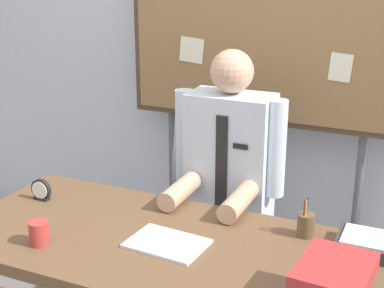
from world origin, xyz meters
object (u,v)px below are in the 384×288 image
(book_stack, at_px, (330,285))
(desk_clock, at_px, (41,191))
(bulletin_board, at_px, (264,10))
(pen_holder, at_px, (306,225))
(desk, at_px, (172,262))
(coffee_mug, at_px, (39,233))
(person, at_px, (228,203))
(paper_tray, at_px, (372,245))
(open_notebook, at_px, (167,243))

(book_stack, relative_size, desk_clock, 2.95)
(bulletin_board, height_order, pen_holder, bulletin_board)
(desk, bearing_deg, coffee_mug, -155.13)
(person, height_order, book_stack, person)
(book_stack, xyz_separation_m, desk_clock, (-1.37, 0.31, -0.04))
(person, height_order, coffee_mug, person)
(coffee_mug, distance_m, paper_tray, 1.28)
(desk, bearing_deg, pen_holder, 30.80)
(book_stack, height_order, open_notebook, book_stack)
(book_stack, bearing_deg, pen_holder, 111.96)
(desk, relative_size, person, 1.28)
(desk_clock, bearing_deg, paper_tray, 5.13)
(desk, distance_m, bulletin_board, 1.40)
(bulletin_board, distance_m, open_notebook, 1.36)
(person, bearing_deg, coffee_mug, -119.05)
(pen_holder, xyz_separation_m, paper_tray, (0.26, -0.02, -0.02))
(bulletin_board, bearing_deg, open_notebook, -90.59)
(desk, relative_size, book_stack, 6.11)
(book_stack, bearing_deg, coffee_mug, -178.27)
(desk_clock, height_order, pen_holder, pen_holder)
(bulletin_board, distance_m, coffee_mug, 1.58)
(desk, distance_m, desk_clock, 0.75)
(desk_clock, bearing_deg, open_notebook, -11.44)
(paper_tray, bearing_deg, open_notebook, -159.41)
(desk, bearing_deg, book_stack, -15.84)
(paper_tray, bearing_deg, pen_holder, 175.72)
(person, height_order, desk_clock, person)
(person, bearing_deg, desk_clock, -145.54)
(person, relative_size, desk_clock, 14.08)
(person, xyz_separation_m, paper_tray, (0.72, -0.37, 0.12))
(desk_clock, height_order, coffee_mug, desk_clock)
(person, distance_m, pen_holder, 0.59)
(bulletin_board, height_order, book_stack, bulletin_board)
(bulletin_board, relative_size, book_stack, 7.44)
(open_notebook, bearing_deg, desk_clock, 168.56)
(bulletin_board, bearing_deg, pen_holder, -60.58)
(bulletin_board, bearing_deg, coffee_mug, -109.65)
(pen_holder, bearing_deg, desk_clock, -172.83)
(pen_holder, bearing_deg, paper_tray, -4.28)
(coffee_mug, height_order, paper_tray, coffee_mug)
(paper_tray, bearing_deg, bulletin_board, 130.75)
(desk, xyz_separation_m, book_stack, (0.64, -0.18, 0.17))
(desk, relative_size, pen_holder, 11.23)
(pen_holder, bearing_deg, desk, -149.20)
(bulletin_board, xyz_separation_m, book_stack, (0.64, -1.27, -0.71))
(book_stack, relative_size, coffee_mug, 3.11)
(open_notebook, distance_m, pen_holder, 0.56)
(desk, xyz_separation_m, paper_tray, (0.72, 0.25, 0.11))
(desk, bearing_deg, person, 90.00)
(open_notebook, relative_size, pen_holder, 1.85)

